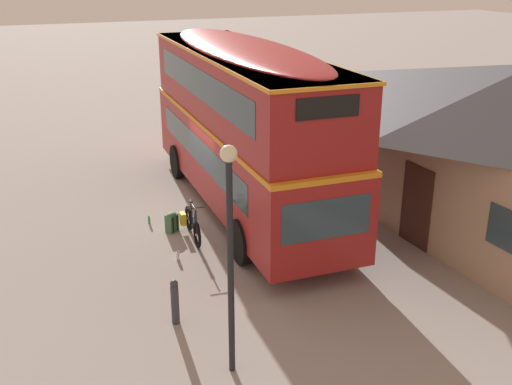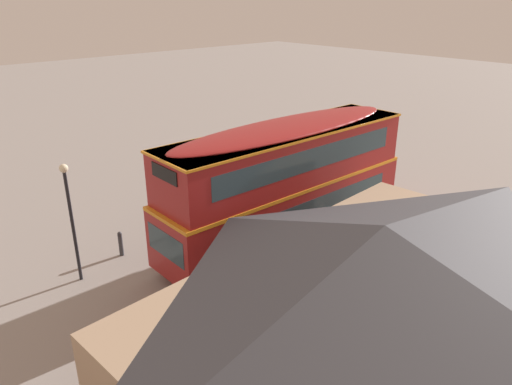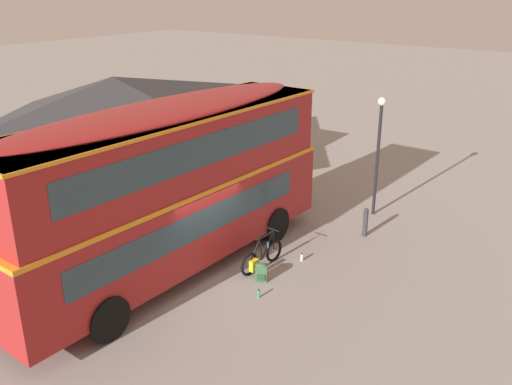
{
  "view_description": "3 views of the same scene",
  "coord_description": "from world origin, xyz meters",
  "px_view_note": "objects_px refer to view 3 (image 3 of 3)",
  "views": [
    {
      "loc": [
        15.41,
        -4.77,
        6.8
      ],
      "look_at": [
        1.87,
        0.52,
        1.23
      ],
      "focal_mm": 42.58,
      "sensor_mm": 36.0,
      "label": 1
    },
    {
      "loc": [
        12.04,
        12.58,
        9.05
      ],
      "look_at": [
        -0.56,
        -1.26,
        1.32
      ],
      "focal_mm": 33.98,
      "sensor_mm": 36.0,
      "label": 2
    },
    {
      "loc": [
        -10.11,
        -9.32,
        7.73
      ],
      "look_at": [
        1.33,
        -0.89,
        2.3
      ],
      "focal_mm": 38.99,
      "sensor_mm": 36.0,
      "label": 3
    }
  ],
  "objects_px": {
    "street_lamp": "(379,143)",
    "double_decker_bus": "(170,182)",
    "touring_bicycle": "(261,257)",
    "backpack_on_ground": "(261,272)",
    "kerb_bollard": "(365,222)",
    "water_bottle_green_metal": "(259,294)",
    "water_bottle_clear_plastic": "(302,257)"
  },
  "relations": [
    {
      "from": "touring_bicycle",
      "to": "street_lamp",
      "type": "xyz_separation_m",
      "value": [
        5.61,
        -0.83,
        2.23
      ]
    },
    {
      "from": "double_decker_bus",
      "to": "water_bottle_green_metal",
      "type": "distance_m",
      "value": 3.81
    },
    {
      "from": "double_decker_bus",
      "to": "backpack_on_ground",
      "type": "distance_m",
      "value": 3.47
    },
    {
      "from": "kerb_bollard",
      "to": "street_lamp",
      "type": "bearing_deg",
      "value": 17.07
    },
    {
      "from": "double_decker_bus",
      "to": "street_lamp",
      "type": "xyz_separation_m",
      "value": [
        7.06,
        -2.82,
        -0.04
      ]
    },
    {
      "from": "backpack_on_ground",
      "to": "street_lamp",
      "type": "relative_size",
      "value": 0.13
    },
    {
      "from": "backpack_on_ground",
      "to": "touring_bicycle",
      "type": "bearing_deg",
      "value": 35.58
    },
    {
      "from": "water_bottle_clear_plastic",
      "to": "backpack_on_ground",
      "type": "bearing_deg",
      "value": 170.65
    },
    {
      "from": "water_bottle_clear_plastic",
      "to": "water_bottle_green_metal",
      "type": "relative_size",
      "value": 0.98
    },
    {
      "from": "street_lamp",
      "to": "water_bottle_green_metal",
      "type": "bearing_deg",
      "value": -179.79
    },
    {
      "from": "double_decker_bus",
      "to": "touring_bicycle",
      "type": "distance_m",
      "value": 3.35
    },
    {
      "from": "street_lamp",
      "to": "backpack_on_ground",
      "type": "bearing_deg",
      "value": 175.9
    },
    {
      "from": "street_lamp",
      "to": "double_decker_bus",
      "type": "bearing_deg",
      "value": 158.23
    },
    {
      "from": "touring_bicycle",
      "to": "water_bottle_green_metal",
      "type": "xyz_separation_m",
      "value": [
        -1.28,
        -0.86,
        -0.26
      ]
    },
    {
      "from": "water_bottle_clear_plastic",
      "to": "kerb_bollard",
      "type": "bearing_deg",
      "value": -15.24
    },
    {
      "from": "double_decker_bus",
      "to": "backpack_on_ground",
      "type": "relative_size",
      "value": 19.6
    },
    {
      "from": "double_decker_bus",
      "to": "touring_bicycle",
      "type": "height_order",
      "value": "double_decker_bus"
    },
    {
      "from": "double_decker_bus",
      "to": "touring_bicycle",
      "type": "xyz_separation_m",
      "value": [
        1.45,
        -1.99,
        -2.27
      ]
    },
    {
      "from": "water_bottle_clear_plastic",
      "to": "kerb_bollard",
      "type": "relative_size",
      "value": 0.25
    },
    {
      "from": "touring_bicycle",
      "to": "backpack_on_ground",
      "type": "xyz_separation_m",
      "value": [
        -0.55,
        -0.39,
        -0.09
      ]
    },
    {
      "from": "backpack_on_ground",
      "to": "kerb_bollard",
      "type": "distance_m",
      "value": 4.46
    },
    {
      "from": "touring_bicycle",
      "to": "backpack_on_ground",
      "type": "distance_m",
      "value": 0.68
    },
    {
      "from": "double_decker_bus",
      "to": "water_bottle_green_metal",
      "type": "height_order",
      "value": "double_decker_bus"
    },
    {
      "from": "backpack_on_ground",
      "to": "water_bottle_clear_plastic",
      "type": "bearing_deg",
      "value": -9.35
    },
    {
      "from": "street_lamp",
      "to": "touring_bicycle",
      "type": "bearing_deg",
      "value": 171.54
    },
    {
      "from": "backpack_on_ground",
      "to": "water_bottle_clear_plastic",
      "type": "xyz_separation_m",
      "value": [
        1.67,
        -0.28,
        -0.17
      ]
    },
    {
      "from": "touring_bicycle",
      "to": "water_bottle_green_metal",
      "type": "distance_m",
      "value": 1.57
    },
    {
      "from": "kerb_bollard",
      "to": "backpack_on_ground",
      "type": "bearing_deg",
      "value": 167.0
    },
    {
      "from": "touring_bicycle",
      "to": "backpack_on_ground",
      "type": "height_order",
      "value": "touring_bicycle"
    },
    {
      "from": "backpack_on_ground",
      "to": "water_bottle_clear_plastic",
      "type": "relative_size",
      "value": 2.27
    },
    {
      "from": "backpack_on_ground",
      "to": "water_bottle_clear_plastic",
      "type": "height_order",
      "value": "backpack_on_ground"
    },
    {
      "from": "double_decker_bus",
      "to": "kerb_bollard",
      "type": "height_order",
      "value": "double_decker_bus"
    }
  ]
}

